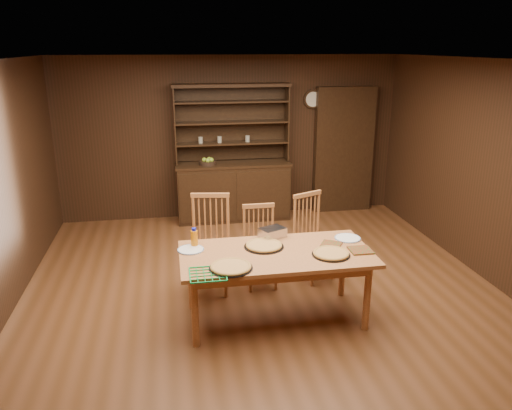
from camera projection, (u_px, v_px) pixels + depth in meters
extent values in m
plane|color=brown|center=(265.00, 297.00, 5.70)|extent=(6.00, 6.00, 0.00)
plane|color=silver|center=(267.00, 60.00, 4.90)|extent=(6.00, 6.00, 0.00)
plane|color=#331B10|center=(231.00, 138.00, 8.11)|extent=(5.50, 0.00, 5.50)
plane|color=#331B10|center=(380.00, 350.00, 2.49)|extent=(5.50, 0.00, 5.50)
plane|color=#331B10|center=(499.00, 176.00, 5.75)|extent=(0.00, 6.00, 6.00)
cube|color=#301E10|center=(233.00, 192.00, 8.13)|extent=(1.80, 0.50, 0.90)
cube|color=#301E10|center=(233.00, 164.00, 7.98)|extent=(1.84, 0.52, 0.04)
cube|color=#301E10|center=(231.00, 123.00, 8.00)|extent=(1.80, 0.02, 1.20)
cube|color=#301E10|center=(175.00, 126.00, 7.72)|extent=(0.02, 0.32, 1.20)
cube|color=#301E10|center=(287.00, 123.00, 8.01)|extent=(0.02, 0.32, 1.20)
cube|color=#301E10|center=(231.00, 85.00, 7.68)|extent=(1.84, 0.34, 0.05)
cylinder|color=gray|center=(201.00, 140.00, 7.86)|extent=(0.07, 0.07, 0.10)
cylinder|color=gray|center=(219.00, 139.00, 7.90)|extent=(0.07, 0.07, 0.10)
cube|color=#301E10|center=(343.00, 150.00, 8.40)|extent=(1.00, 0.18, 2.10)
cylinder|color=#301E10|center=(313.00, 99.00, 8.11)|extent=(0.30, 0.04, 0.30)
cylinder|color=beige|center=(313.00, 99.00, 8.09)|extent=(0.24, 0.01, 0.24)
cube|color=#C67844|center=(276.00, 254.00, 5.04)|extent=(1.93, 0.97, 0.04)
cylinder|color=#C67844|center=(195.00, 313.00, 4.67)|extent=(0.07, 0.07, 0.71)
cylinder|color=#C67844|center=(191.00, 278.00, 5.36)|extent=(0.07, 0.07, 0.71)
cylinder|color=#C67844|center=(367.00, 298.00, 4.95)|extent=(0.07, 0.07, 0.71)
cylinder|color=#C67844|center=(342.00, 267.00, 5.64)|extent=(0.07, 0.07, 0.71)
cube|color=#AE6A3B|center=(210.00, 253.00, 5.71)|extent=(0.53, 0.51, 0.04)
cylinder|color=#AE6A3B|center=(194.00, 279.00, 5.62)|extent=(0.04, 0.04, 0.46)
cylinder|color=#AE6A3B|center=(197.00, 266.00, 5.94)|extent=(0.04, 0.04, 0.46)
cylinder|color=#AE6A3B|center=(226.00, 279.00, 5.63)|extent=(0.04, 0.04, 0.46)
cylinder|color=#AE6A3B|center=(227.00, 266.00, 5.94)|extent=(0.04, 0.04, 0.46)
cube|color=#AE6A3B|center=(210.00, 195.00, 5.69)|extent=(0.44, 0.11, 0.05)
cube|color=#AE6A3B|center=(261.00, 254.00, 5.84)|extent=(0.40, 0.38, 0.04)
cylinder|color=#AE6A3B|center=(250.00, 277.00, 5.75)|extent=(0.03, 0.03, 0.39)
cylinder|color=#AE6A3B|center=(246.00, 267.00, 6.02)|extent=(0.03, 0.03, 0.39)
cylinder|color=#AE6A3B|center=(276.00, 275.00, 5.80)|extent=(0.03, 0.03, 0.39)
cylinder|color=#AE6A3B|center=(271.00, 265.00, 6.07)|extent=(0.03, 0.03, 0.39)
cube|color=#AE6A3B|center=(258.00, 206.00, 5.83)|extent=(0.38, 0.04, 0.05)
cube|color=#AE6A3B|center=(315.00, 244.00, 6.03)|extent=(0.56, 0.55, 0.04)
cylinder|color=#AE6A3B|center=(312.00, 270.00, 5.89)|extent=(0.04, 0.04, 0.42)
cylinder|color=#AE6A3B|center=(296.00, 261.00, 6.14)|extent=(0.04, 0.04, 0.42)
cylinder|color=#AE6A3B|center=(333.00, 263.00, 6.06)|extent=(0.04, 0.04, 0.42)
cylinder|color=#AE6A3B|center=(316.00, 255.00, 6.31)|extent=(0.04, 0.04, 0.42)
cube|color=#AE6A3B|center=(307.00, 194.00, 5.99)|extent=(0.39, 0.20, 0.05)
cylinder|color=black|center=(231.00, 268.00, 4.67)|extent=(0.41, 0.41, 0.01)
cylinder|color=tan|center=(231.00, 267.00, 4.66)|extent=(0.38, 0.38, 0.02)
torus|color=gold|center=(231.00, 267.00, 4.66)|extent=(0.39, 0.39, 0.03)
cylinder|color=black|center=(331.00, 255.00, 4.96)|extent=(0.38, 0.38, 0.01)
cylinder|color=tan|center=(331.00, 253.00, 4.96)|extent=(0.35, 0.35, 0.02)
torus|color=gold|center=(331.00, 253.00, 4.96)|extent=(0.36, 0.36, 0.03)
cylinder|color=black|center=(264.00, 247.00, 5.16)|extent=(0.41, 0.41, 0.01)
cylinder|color=tan|center=(264.00, 245.00, 5.16)|extent=(0.37, 0.37, 0.02)
torus|color=gold|center=(264.00, 245.00, 5.16)|extent=(0.38, 0.38, 0.03)
cylinder|color=white|center=(191.00, 250.00, 5.08)|extent=(0.27, 0.27, 0.01)
torus|color=#2E548B|center=(191.00, 249.00, 5.08)|extent=(0.27, 0.27, 0.01)
cylinder|color=white|center=(348.00, 238.00, 5.38)|extent=(0.28, 0.28, 0.01)
torus|color=#2E548B|center=(348.00, 238.00, 5.38)|extent=(0.28, 0.28, 0.01)
cube|color=silver|center=(272.00, 233.00, 5.41)|extent=(0.32, 0.28, 0.11)
cylinder|color=orange|center=(194.00, 239.00, 5.15)|extent=(0.07, 0.07, 0.17)
cylinder|color=#141AA4|center=(194.00, 229.00, 5.12)|extent=(0.04, 0.04, 0.03)
cube|color=#9F1214|center=(360.00, 250.00, 5.06)|extent=(0.22, 0.22, 0.02)
cube|color=#9F1214|center=(331.00, 244.00, 5.21)|extent=(0.27, 0.27, 0.01)
cylinder|color=black|center=(208.00, 163.00, 7.85)|extent=(0.26, 0.26, 0.06)
sphere|color=#A6CE36|center=(204.00, 160.00, 7.83)|extent=(0.08, 0.08, 0.08)
sphere|color=#A6CE36|center=(209.00, 159.00, 7.87)|extent=(0.08, 0.08, 0.08)
sphere|color=#A6CE36|center=(208.00, 160.00, 7.79)|extent=(0.08, 0.08, 0.08)
sphere|color=#A6CE36|center=(211.00, 160.00, 7.83)|extent=(0.08, 0.08, 0.08)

